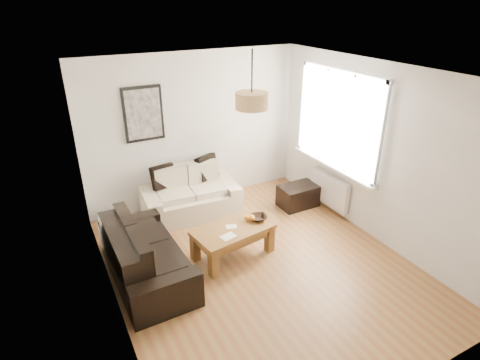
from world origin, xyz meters
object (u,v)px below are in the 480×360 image
sofa_leather (146,253)px  coffee_table (233,242)px  ottoman (298,196)px  loveseat_cream (190,193)px

sofa_leather → coffee_table: 1.22m
sofa_leather → coffee_table: size_ratio=1.58×
ottoman → coffee_table: bearing=-155.3°
sofa_leather → ottoman: (2.88, 0.67, -0.18)m
loveseat_cream → sofa_leather: 1.71m
coffee_table → ottoman: size_ratio=1.64×
coffee_table → ottoman: (1.67, 0.77, -0.03)m
loveseat_cream → coffee_table: 1.40m
sofa_leather → ottoman: bearing=-78.1°
loveseat_cream → ottoman: loveseat_cream is taller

